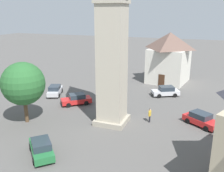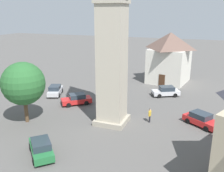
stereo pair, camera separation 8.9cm
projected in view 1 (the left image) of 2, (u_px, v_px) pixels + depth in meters
The scene contains 9 objects.
ground_plane at pixel (112, 122), 29.10m from camera, with size 200.00×200.00×0.00m, color #565451.
car_blue_kerb at pixel (55, 90), 38.51m from camera, with size 4.46×3.09×1.53m.
car_silver_kerb at pixel (41, 148), 22.19m from camera, with size 4.12×4.10×1.53m.
car_red_corner at pixel (201, 119), 28.10m from camera, with size 3.71×4.36×1.53m.
car_white_side at pixel (166, 91), 38.05m from camera, with size 3.43×4.44×1.53m.
car_black_far at pixel (76, 99), 34.55m from camera, with size 3.96×4.23×1.53m.
pedestrian at pixel (150, 114), 28.89m from camera, with size 0.56×0.26×1.69m.
tree at pixel (23, 84), 27.98m from camera, with size 4.91×4.91×7.13m.
building_shop_left at pixel (169, 57), 44.83m from camera, with size 8.31×7.80×8.99m.
Camera 1 is at (24.92, 9.47, 12.42)m, focal length 39.84 mm.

